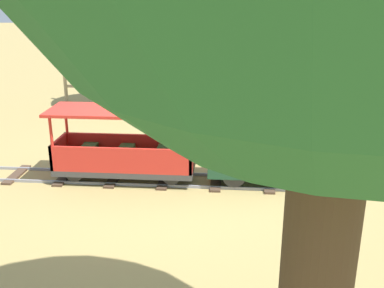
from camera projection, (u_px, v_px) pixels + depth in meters
name	position (u px, v px, depth m)	size (l,w,h in m)	color
ground_plane	(174.00, 181.00, 6.31)	(60.00, 60.00, 0.00)	#A38C51
track	(190.00, 180.00, 6.28)	(0.68, 5.70, 0.04)	gray
locomotive	(255.00, 150.00, 6.06)	(0.64, 1.45, 1.05)	#1E472D
passenger_car	(125.00, 151.00, 6.22)	(0.74, 2.00, 0.97)	#3F3F3F
conductor_person	(225.00, 98.00, 6.92)	(0.30, 0.30, 1.62)	#282D47
fence_section	(207.00, 83.00, 10.39)	(0.08, 6.78, 0.90)	tan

